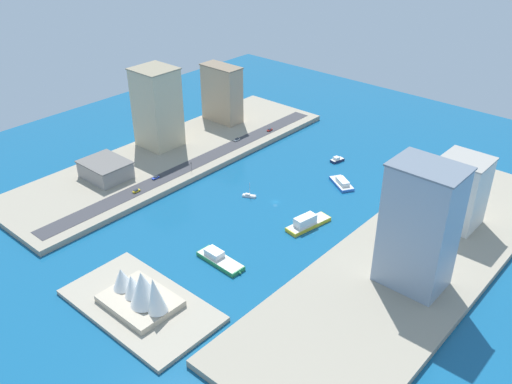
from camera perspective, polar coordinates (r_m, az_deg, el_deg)
The scene contains 22 objects.
ground_plane at distance 326.41m, azimuth 2.00°, elevation -1.02°, with size 440.00×440.00×0.00m, color #145684.
quay_west at distance 287.23m, azimuth 15.93°, elevation -6.71°, with size 70.00×240.00×3.34m, color #9E937F.
quay_east at distance 381.26m, azimuth -8.39°, elevation 3.74°, with size 70.00×240.00×3.34m, color #9E937F.
peninsula_point at distance 256.64m, azimuth -11.75°, elevation -11.31°, with size 71.86×39.75×2.00m, color #A89E89.
road_strip at distance 365.61m, azimuth -6.15°, elevation 3.02°, with size 12.00×228.00×0.15m, color #38383D.
ferry_green_doubledeck at distance 277.34m, azimuth -3.81°, elevation -6.87°, with size 28.13×9.86×5.30m.
ferry_yellow_fast at distance 303.91m, azimuth 5.28°, elevation -3.14°, with size 12.77×28.99×6.99m.
sailboat_small_white at distance 330.83m, azimuth -0.71°, elevation -0.37°, with size 8.59×5.81×9.48m.
patrol_launch_navy at distance 376.27m, azimuth 8.34°, elevation 3.31°, with size 6.48×10.90×3.47m.
catamaran_blue at distance 347.20m, azimuth 8.80°, elevation 0.94°, with size 21.06×17.33×4.31m.
office_block_beige at distance 384.68m, azimuth -10.11°, elevation 8.54°, with size 26.86×25.01×54.36m.
apartment_midrise_tan at distance 423.23m, azimuth -3.52°, elevation 10.07°, with size 31.47×14.98×42.49m.
tower_tall_glass at distance 253.11m, azimuth 16.43°, elevation -3.46°, with size 30.73×22.71×60.10m.
hotel_broad_white at distance 310.34m, azimuth 20.28°, elevation 0.05°, with size 23.74×22.85×38.69m.
carpark_squat_concrete at distance 356.16m, azimuth -15.19°, elevation 2.27°, with size 28.99×23.65×10.65m.
taxi_yellow_cab at distance 336.47m, azimuth -12.19°, elevation 0.12°, with size 1.89×4.75×1.61m.
hatchback_blue at distance 349.10m, azimuth -10.26°, elevation 1.46°, with size 2.04×4.69×1.44m.
van_white at distance 394.61m, azimuth -1.98°, elevation 5.41°, with size 2.14×4.91×1.58m.
pickup_red at distance 410.38m, azimuth 1.41°, elevation 6.41°, with size 2.10×4.82×1.66m.
traffic_light_waterfront at distance 352.76m, azimuth -6.67°, elevation 2.71°, with size 0.36×0.36×6.50m.
opera_landmark at distance 250.27m, azimuth -11.76°, elevation -9.96°, with size 33.93×24.91×20.07m.
park_tree_cluster at distance 313.61m, azimuth 19.78°, elevation -2.20°, with size 15.96×14.82×9.93m.
Camera 1 is at (-176.38, 217.97, 167.12)m, focal length 38.97 mm.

